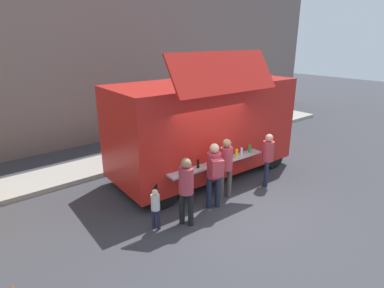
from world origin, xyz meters
The scene contains 10 objects.
ground_plane centered at (0.00, 0.00, 0.00)m, with size 60.00×60.00×0.00m, color #38383D.
curb_strip centered at (-3.21, 4.99, 0.07)m, with size 28.00×1.60×0.15m, color #9E998E.
building_behind centered at (-2.21, 8.89, 3.55)m, with size 32.00×2.40×7.09m, color slate.
food_truck_main centered at (0.79, 2.37, 1.65)m, with size 5.97×3.26×3.96m.
trash_bin centered at (5.00, 4.69, 0.51)m, with size 0.60×0.60×1.01m, color #2E6034.
customer_front_ordering centered at (0.17, 0.78, 1.02)m, with size 0.55×0.41×1.71m.
customer_mid_with_backpack centered at (-0.48, 0.53, 1.09)m, with size 0.48×0.58×1.78m.
customer_rear_waiting centered at (-1.51, 0.39, 1.02)m, with size 0.35×0.35×1.71m.
customer_extra_browsing centered at (1.68, 0.51, 0.97)m, with size 0.33×0.33×1.63m.
child_near_queue centered at (-2.17, 0.71, 0.61)m, with size 0.21×0.21×1.02m.
Camera 1 is at (-5.58, -4.74, 4.29)m, focal length 29.26 mm.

